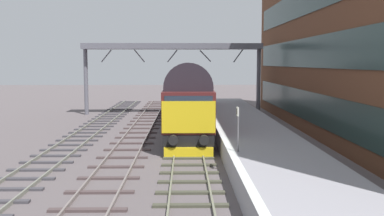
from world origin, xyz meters
The scene contains 8 objects.
ground_plane centered at (0.00, 0.00, 0.00)m, with size 140.00×140.00×0.00m, color #5E5556.
track_main centered at (0.00, 0.00, 0.06)m, with size 2.50×60.00×0.15m.
track_adjacent_west centered at (-3.27, 0.00, 0.06)m, with size 2.50×60.00×0.15m.
track_adjacent_far_west centered at (-6.65, 0.00, 0.06)m, with size 2.50×60.00×0.15m.
station_platform centered at (3.60, 0.00, 0.50)m, with size 4.00×44.00×1.01m.
diesel_locomotive centered at (0.00, 8.03, 2.49)m, with size 2.74×20.04×4.68m.
platform_number_sign centered at (2.00, -5.25, 2.24)m, with size 0.10×0.44×1.85m.
overhead_footbridge centered at (-1.28, 16.55, 5.85)m, with size 15.95×2.00×6.38m.
Camera 1 is at (-0.20, -23.27, 4.68)m, focal length 41.33 mm.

